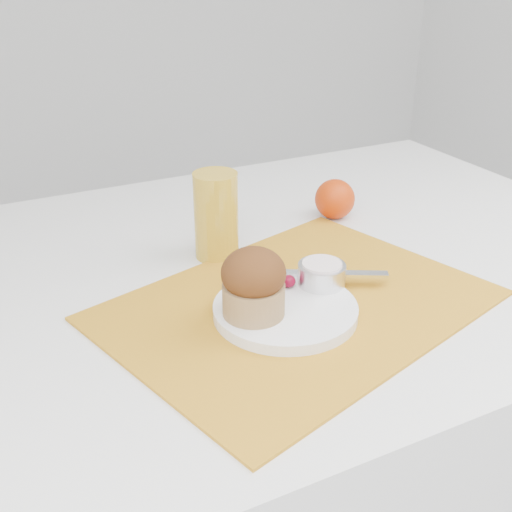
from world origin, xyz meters
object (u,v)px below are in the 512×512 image
juice_glass (216,216)px  orange (335,199)px  table (258,456)px  plate (285,310)px  muffin (254,283)px

juice_glass → orange: bearing=10.7°
table → plate: (-0.04, -0.15, 0.39)m
table → juice_glass: juice_glass is taller
table → plate: bearing=-104.7°
plate → orange: bearing=46.6°
juice_glass → muffin: (-0.04, -0.20, -0.00)m
plate → muffin: 0.06m
orange → plate: bearing=-133.4°
table → orange: (0.19, 0.09, 0.41)m
table → muffin: size_ratio=14.19×
plate → orange: 0.33m
plate → juice_glass: juice_glass is taller
table → juice_glass: 0.44m
plate → orange: orange is taller
orange → table: bearing=-155.1°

